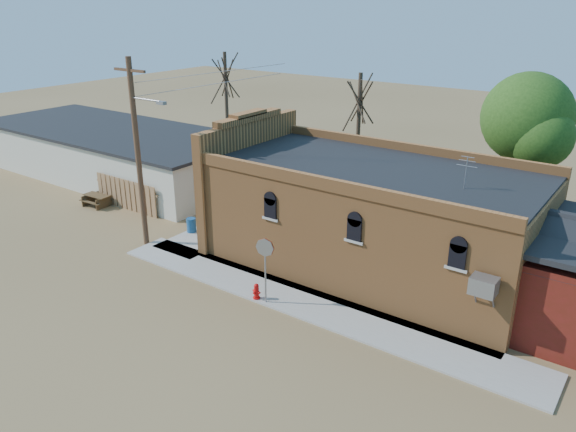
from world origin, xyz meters
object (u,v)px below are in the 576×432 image
Objects in this scene: trash_barrel at (191,225)px; fire_hydrant at (256,291)px; brick_bar at (366,216)px; utility_pole at (138,150)px; picnic_table at (97,199)px; stop_sign at (265,254)px.

fire_hydrant is at bearing -26.03° from trash_barrel.
utility_pole reaches higher than brick_bar.
trash_barrel is at bearing -1.61° from picnic_table.
brick_bar is 16.64m from picnic_table.
brick_bar is 10.96m from utility_pole.
brick_bar is at bearing 84.36° from stop_sign.
stop_sign is (0.47, 0.00, 1.79)m from fire_hydrant.
fire_hydrant is (-1.89, -5.50, -1.94)m from brick_bar.
trash_barrel is at bearing -167.07° from brick_bar.
brick_bar is at bearing 4.50° from picnic_table.
utility_pole is 3.27× the size of stop_sign.
stop_sign is at bearing -24.57° from trash_barrel.
picnic_table is at bearing -172.02° from brick_bar.
picnic_table is (-16.37, -2.29, -1.90)m from brick_bar.
stop_sign is at bearing 16.82° from fire_hydrant.
stop_sign is 8.46m from trash_barrel.
stop_sign is (-1.42, -5.49, -0.14)m from brick_bar.
utility_pole is (-9.79, -4.29, 2.43)m from brick_bar.
brick_bar is at bearing 12.93° from trash_barrel.
brick_bar reaches higher than trash_barrel.
utility_pole reaches higher than picnic_table.
brick_bar is 5.68m from stop_sign.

